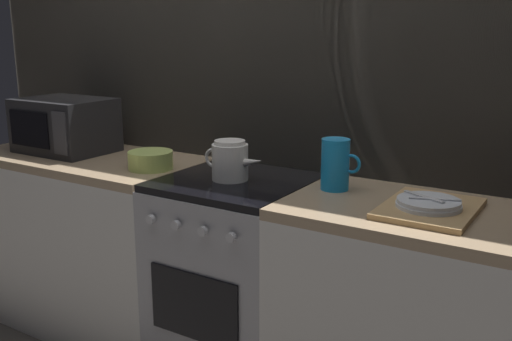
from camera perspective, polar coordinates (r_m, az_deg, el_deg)
back_wall at (r=2.62m, az=1.91°, el=7.03°), size 3.60×0.05×2.40m
counter_left at (r=3.11m, az=-15.92°, el=-6.64°), size 1.20×0.60×0.90m
stove_unit at (r=2.56m, az=-1.94°, el=-10.68°), size 0.60×0.63×0.90m
counter_right at (r=2.24m, az=18.35°, el=-15.20°), size 1.20×0.60×0.90m
microwave at (r=3.08m, az=-18.35°, el=4.26°), size 0.46×0.35×0.27m
kettle at (r=2.38m, az=-2.57°, el=0.98°), size 0.28×0.15×0.17m
mixing_bowl at (r=2.62m, az=-10.38°, el=1.02°), size 0.20×0.20×0.08m
pitcher at (r=2.25m, az=7.88°, el=0.61°), size 0.16×0.11×0.20m
dish_pile at (r=2.06m, az=16.76°, el=-3.44°), size 0.30×0.40×0.06m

